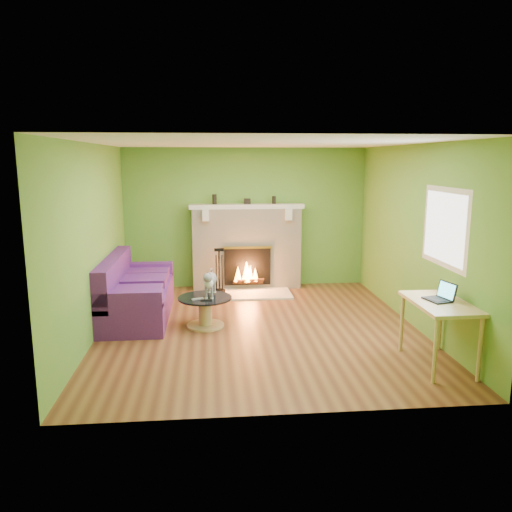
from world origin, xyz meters
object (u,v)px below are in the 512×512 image
Objects in this scene: sofa at (134,294)px; coffee_table at (205,309)px; desk at (440,310)px; cat at (210,282)px.

sofa reaches higher than coffee_table.
desk is (3.81, -2.21, 0.32)m from sofa.
cat is at bearing -23.48° from sofa.
coffee_table is at bearing 148.68° from desk.
desk is at bearing -31.32° from coffee_table.
cat reaches higher than desk.
desk is at bearing -25.74° from cat.
coffee_table is 1.19× the size of cat.
desk is 1.60× the size of cat.
coffee_table is (1.09, -0.56, -0.11)m from sofa.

